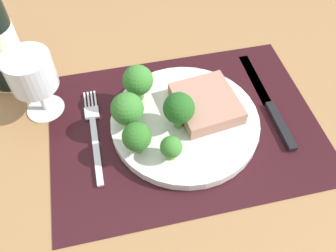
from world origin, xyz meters
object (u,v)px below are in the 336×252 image
fork (94,133)px  knife (270,106)px  steak (206,103)px  wine_glass (32,75)px  plate (185,122)px

fork → knife: size_ratio=0.83×
steak → wine_glass: wine_glass is taller
fork → wine_glass: (-7.78, 7.50, 7.67)cm
wine_glass → knife: bearing=-12.4°
knife → wine_glass: bearing=164.4°
plate → steak: 4.65cm
fork → knife: knife is taller
fork → wine_glass: wine_glass is taller
steak → wine_glass: bearing=164.4°
steak → fork: size_ratio=0.55×
steak → wine_glass: size_ratio=0.90×
plate → steak: steak is taller
steak → knife: 11.88cm
knife → wine_glass: (-38.23, 8.39, 7.62)cm
steak → fork: 19.07cm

